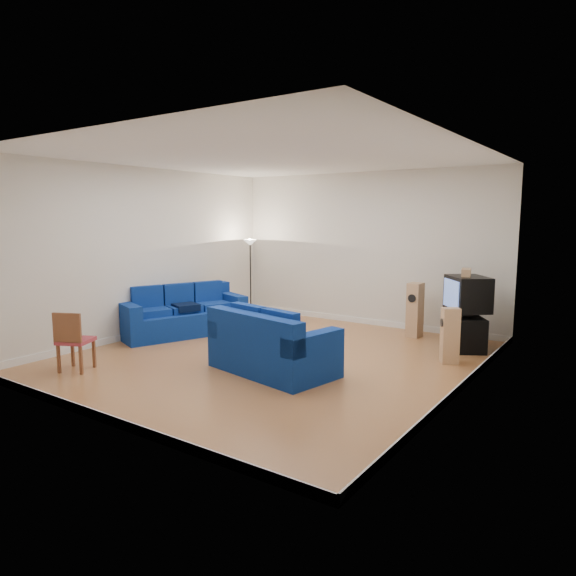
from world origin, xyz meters
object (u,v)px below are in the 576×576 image
Objects in this scene: tv_stand at (464,332)px; television at (467,294)px; sofa_three_seat at (181,317)px; sofa_loveseat at (270,349)px; coffee_table at (264,333)px.

tv_stand is 0.99× the size of television.
television is (4.92, 1.98, 0.63)m from sofa_three_seat.
tv_stand is 0.68m from television.
television is (1.98, 3.02, 0.62)m from sofa_loveseat.
coffee_table is (-0.89, 1.00, -0.05)m from sofa_loveseat.
television reaches higher than sofa_loveseat.
television reaches higher than tv_stand.
sofa_loveseat is 1.89× the size of coffee_table.
tv_stand is (4.88, 2.00, -0.05)m from sofa_three_seat.
coffee_table is (2.05, -0.04, -0.04)m from sofa_three_seat.
sofa_three_seat reaches higher than coffee_table.
tv_stand is at bearing 35.79° from coffee_table.
tv_stand reaches higher than coffee_table.
sofa_loveseat is 2.11× the size of tv_stand.
television is (0.04, -0.02, 0.68)m from tv_stand.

